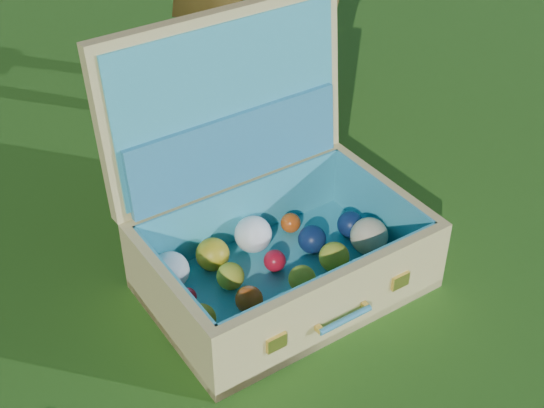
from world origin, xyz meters
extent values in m
plane|color=#215114|center=(0.00, 0.00, 0.00)|extent=(60.00, 60.00, 0.00)
cube|color=#D7C274|center=(-0.01, 0.14, 0.01)|extent=(0.66, 0.51, 0.02)
cube|color=#D7C274|center=(0.03, -0.04, 0.09)|extent=(0.57, 0.15, 0.18)
cube|color=#D7C274|center=(-0.05, 0.32, 0.09)|extent=(0.57, 0.15, 0.18)
cube|color=#D7C274|center=(-0.29, 0.08, 0.09)|extent=(0.10, 0.34, 0.18)
cube|color=#D7C274|center=(0.26, 0.20, 0.09)|extent=(0.10, 0.34, 0.18)
cube|color=teal|center=(-0.01, 0.14, 0.02)|extent=(0.60, 0.46, 0.01)
cube|color=teal|center=(0.02, -0.03, 0.10)|extent=(0.53, 0.12, 0.15)
cube|color=teal|center=(-0.05, 0.31, 0.10)|extent=(0.53, 0.12, 0.15)
cube|color=teal|center=(-0.28, 0.08, 0.10)|extent=(0.08, 0.34, 0.15)
cube|color=teal|center=(0.25, 0.20, 0.10)|extent=(0.08, 0.34, 0.15)
cube|color=#D7C274|center=(-0.07, 0.36, 0.37)|extent=(0.59, 0.20, 0.39)
cube|color=teal|center=(-0.06, 0.35, 0.37)|extent=(0.54, 0.16, 0.35)
cube|color=teal|center=(-0.06, 0.33, 0.26)|extent=(0.52, 0.15, 0.16)
cube|color=#F2C659|center=(-0.12, -0.09, 0.09)|extent=(0.04, 0.02, 0.03)
cube|color=#F2C659|center=(0.18, -0.02, 0.09)|extent=(0.04, 0.02, 0.03)
cylinder|color=teal|center=(0.03, -0.07, 0.07)|extent=(0.13, 0.04, 0.01)
cube|color=#F2C659|center=(-0.03, -0.07, 0.07)|extent=(0.02, 0.02, 0.01)
cube|color=#F2C659|center=(0.09, -0.05, 0.07)|extent=(0.02, 0.02, 0.01)
sphere|color=#DB4E12|center=(-0.21, -0.03, 0.06)|extent=(0.06, 0.06, 0.06)
sphere|color=beige|center=(-0.10, -0.02, 0.06)|extent=(0.06, 0.06, 0.06)
sphere|color=gold|center=(0.02, 0.02, 0.06)|extent=(0.06, 0.06, 0.06)
sphere|color=gold|center=(0.13, 0.05, 0.06)|extent=(0.06, 0.06, 0.06)
sphere|color=white|center=(0.23, 0.08, 0.05)|extent=(0.05, 0.05, 0.05)
sphere|color=#AF9417|center=(-0.23, 0.05, 0.06)|extent=(0.06, 0.06, 0.06)
sphere|color=#DB4E12|center=(-0.12, 0.07, 0.06)|extent=(0.06, 0.06, 0.06)
sphere|color=gold|center=(0.01, 0.09, 0.06)|extent=(0.06, 0.06, 0.06)
sphere|color=gold|center=(0.10, 0.13, 0.06)|extent=(0.07, 0.07, 0.07)
sphere|color=beige|center=(0.20, 0.15, 0.07)|extent=(0.09, 0.09, 0.09)
sphere|color=red|center=(-0.24, 0.13, 0.05)|extent=(0.04, 0.04, 0.04)
sphere|color=gold|center=(-0.14, 0.15, 0.06)|extent=(0.06, 0.06, 0.06)
sphere|color=red|center=(-0.03, 0.17, 0.05)|extent=(0.05, 0.05, 0.05)
sphere|color=#0E204A|center=(0.08, 0.20, 0.06)|extent=(0.07, 0.07, 0.07)
sphere|color=#0E204A|center=(0.18, 0.22, 0.06)|extent=(0.06, 0.06, 0.06)
sphere|color=white|center=(-0.25, 0.21, 0.07)|extent=(0.08, 0.08, 0.08)
sphere|color=#AF9417|center=(-0.15, 0.23, 0.07)|extent=(0.08, 0.08, 0.08)
sphere|color=white|center=(-0.05, 0.26, 0.07)|extent=(0.09, 0.09, 0.09)
sphere|color=#DB4E12|center=(0.06, 0.29, 0.05)|extent=(0.05, 0.05, 0.05)
camera|label=1|loc=(-0.49, -1.01, 1.16)|focal=50.00mm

